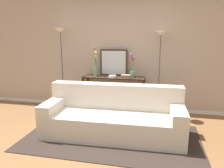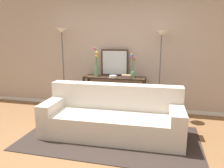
# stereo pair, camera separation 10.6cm
# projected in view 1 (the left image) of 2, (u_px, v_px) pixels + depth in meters

# --- Properties ---
(ground_plane) EXTENTS (16.00, 16.00, 0.02)m
(ground_plane) POSITION_uv_depth(u_px,v_px,m) (92.00, 156.00, 3.23)
(ground_plane) COLOR brown
(back_wall) EXTENTS (12.00, 0.15, 2.71)m
(back_wall) POSITION_uv_depth(u_px,v_px,m) (120.00, 53.00, 5.13)
(back_wall) COLOR white
(back_wall) RESTS_ON ground
(area_rug) EXTENTS (3.02, 1.62, 0.01)m
(area_rug) POSITION_uv_depth(u_px,v_px,m) (111.00, 138.00, 3.78)
(area_rug) COLOR #332823
(area_rug) RESTS_ON ground
(couch) EXTENTS (2.46, 0.96, 0.88)m
(couch) POSITION_uv_depth(u_px,v_px,m) (113.00, 118.00, 3.87)
(couch) COLOR beige
(couch) RESTS_ON ground
(console_table) EXTENTS (1.41, 0.37, 0.83)m
(console_table) POSITION_uv_depth(u_px,v_px,m) (114.00, 88.00, 5.01)
(console_table) COLOR #382619
(console_table) RESTS_ON ground
(floor_lamp_left) EXTENTS (0.28, 0.28, 1.93)m
(floor_lamp_left) POSITION_uv_depth(u_px,v_px,m) (61.00, 46.00, 4.98)
(floor_lamp_left) COLOR #4C4C51
(floor_lamp_left) RESTS_ON ground
(floor_lamp_right) EXTENTS (0.28, 0.28, 1.86)m
(floor_lamp_right) POSITION_uv_depth(u_px,v_px,m) (160.00, 50.00, 4.53)
(floor_lamp_right) COLOR #4C4C51
(floor_lamp_right) RESTS_ON ground
(wall_mirror) EXTENTS (0.64, 0.02, 0.61)m
(wall_mirror) POSITION_uv_depth(u_px,v_px,m) (114.00, 63.00, 5.04)
(wall_mirror) COLOR #382619
(wall_mirror) RESTS_ON console_table
(vase_tall_flowers) EXTENTS (0.11, 0.12, 0.66)m
(vase_tall_flowers) POSITION_uv_depth(u_px,v_px,m) (96.00, 64.00, 4.97)
(vase_tall_flowers) COLOR #669E6B
(vase_tall_flowers) RESTS_ON console_table
(vase_short_flowers) EXTENTS (0.12, 0.10, 0.54)m
(vase_short_flowers) POSITION_uv_depth(u_px,v_px,m) (132.00, 68.00, 4.83)
(vase_short_flowers) COLOR #669E6B
(vase_short_flowers) RESTS_ON console_table
(fruit_bowl) EXTENTS (0.17, 0.17, 0.06)m
(fruit_bowl) POSITION_uv_depth(u_px,v_px,m) (112.00, 76.00, 4.83)
(fruit_bowl) COLOR silver
(fruit_bowl) RESTS_ON console_table
(book_stack) EXTENTS (0.23, 0.16, 0.08)m
(book_stack) POSITION_uv_depth(u_px,v_px,m) (126.00, 77.00, 4.78)
(book_stack) COLOR tan
(book_stack) RESTS_ON console_table
(book_row_under_console) EXTENTS (0.39, 0.17, 0.13)m
(book_row_under_console) POSITION_uv_depth(u_px,v_px,m) (98.00, 108.00, 5.20)
(book_row_under_console) COLOR slate
(book_row_under_console) RESTS_ON ground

